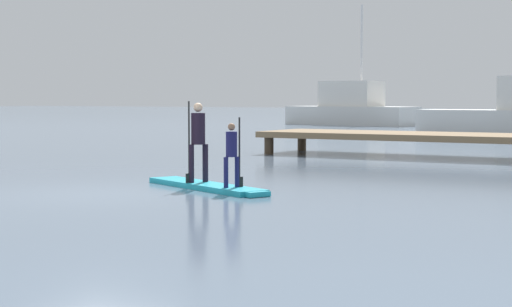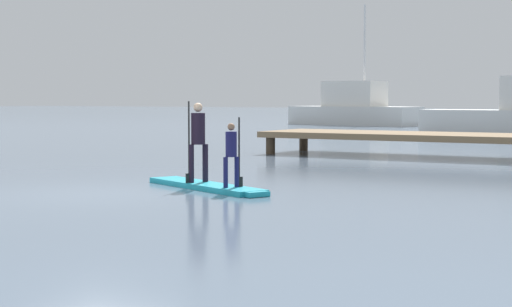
{
  "view_description": "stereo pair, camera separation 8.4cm",
  "coord_description": "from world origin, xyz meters",
  "px_view_note": "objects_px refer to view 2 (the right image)",
  "views": [
    {
      "loc": [
        10.25,
        -11.87,
        1.72
      ],
      "look_at": [
        1.72,
        2.59,
        0.63
      ],
      "focal_mm": 60.74,
      "sensor_mm": 36.0,
      "label": 1
    },
    {
      "loc": [
        10.32,
        -11.82,
        1.72
      ],
      "look_at": [
        1.72,
        2.59,
        0.63
      ],
      "focal_mm": 60.74,
      "sensor_mm": 36.0,
      "label": 2
    }
  ],
  "objects_px": {
    "paddler_child_solo": "(232,151)",
    "paddleboard_near": "(207,186)",
    "paddler_adult": "(198,137)",
    "fishing_boat_green_midground": "(354,109)"
  },
  "relations": [
    {
      "from": "paddleboard_near",
      "to": "paddler_adult",
      "type": "distance_m",
      "value": 0.98
    },
    {
      "from": "paddler_adult",
      "to": "paddler_child_solo",
      "type": "distance_m",
      "value": 1.18
    },
    {
      "from": "paddleboard_near",
      "to": "paddler_child_solo",
      "type": "bearing_deg",
      "value": -23.58
    },
    {
      "from": "paddler_adult",
      "to": "fishing_boat_green_midground",
      "type": "distance_m",
      "value": 38.22
    },
    {
      "from": "paddleboard_near",
      "to": "paddler_adult",
      "type": "height_order",
      "value": "paddler_adult"
    },
    {
      "from": "paddler_adult",
      "to": "fishing_boat_green_midground",
      "type": "bearing_deg",
      "value": 109.9
    },
    {
      "from": "fishing_boat_green_midground",
      "to": "paddler_child_solo",
      "type": "bearing_deg",
      "value": -68.87
    },
    {
      "from": "fishing_boat_green_midground",
      "to": "paddler_adult",
      "type": "bearing_deg",
      "value": -70.1
    },
    {
      "from": "paddler_child_solo",
      "to": "paddleboard_near",
      "type": "bearing_deg",
      "value": 156.42
    },
    {
      "from": "paddler_child_solo",
      "to": "paddler_adult",
      "type": "bearing_deg",
      "value": 156.55
    }
  ]
}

